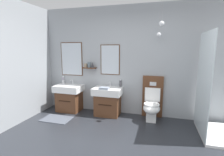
{
  "coord_description": "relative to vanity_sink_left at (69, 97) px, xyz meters",
  "views": [
    {
      "loc": [
        0.58,
        -2.04,
        1.64
      ],
      "look_at": [
        -0.51,
        1.8,
        0.94
      ],
      "focal_mm": 27.02,
      "sensor_mm": 36.0,
      "label": 1
    }
  ],
  "objects": [
    {
      "name": "wall_back",
      "position": [
        1.67,
        0.28,
        0.96
      ],
      "size": [
        4.95,
        0.57,
        2.66
      ],
      "color": "#999EA3",
      "rests_on": "ground"
    },
    {
      "name": "toothbrush_cup",
      "position": [
        -0.27,
        0.18,
        0.38
      ],
      "size": [
        0.07,
        0.07,
        0.21
      ],
      "color": "silver",
      "rests_on": "vanity_sink_left"
    },
    {
      "name": "bath_mat",
      "position": [
        0.0,
        -0.61,
        -0.36
      ],
      "size": [
        0.68,
        0.44,
        0.01
      ],
      "primitive_type": "cube",
      "color": "#474C56",
      "rests_on": "ground"
    },
    {
      "name": "tap_on_left_sink",
      "position": [
        0.0,
        0.19,
        0.39
      ],
      "size": [
        0.03,
        0.13,
        0.11
      ],
      "color": "silver",
      "rests_on": "vanity_sink_left"
    },
    {
      "name": "vanity_sink_right",
      "position": [
        1.07,
        0.0,
        0.0
      ],
      "size": [
        0.7,
        0.51,
        0.69
      ],
      "color": "#56331E",
      "rests_on": "ground"
    },
    {
      "name": "shower_tray",
      "position": [
        3.36,
        -0.42,
        0.04
      ],
      "size": [
        0.95,
        1.02,
        1.95
      ],
      "color": "white",
      "rests_on": "ground"
    },
    {
      "name": "folded_hand_towel",
      "position": [
        1.03,
        -0.16,
        0.34
      ],
      "size": [
        0.22,
        0.16,
        0.04
      ],
      "primitive_type": "cube",
      "color": "gray",
      "rests_on": "vanity_sink_right"
    },
    {
      "name": "toilet",
      "position": [
        2.14,
        0.02,
        0.01
      ],
      "size": [
        0.48,
        0.62,
        1.0
      ],
      "color": "#56331E",
      "rests_on": "ground"
    },
    {
      "name": "tap_on_right_sink",
      "position": [
        1.07,
        0.19,
        0.39
      ],
      "size": [
        0.03,
        0.13,
        0.11
      ],
      "color": "silver",
      "rests_on": "vanity_sink_right"
    },
    {
      "name": "soap_dispenser",
      "position": [
        1.35,
        0.19,
        0.41
      ],
      "size": [
        0.06,
        0.06,
        0.2
      ],
      "color": "#4C4C51",
      "rests_on": "vanity_sink_right"
    },
    {
      "name": "vanity_sink_left",
      "position": [
        0.0,
        0.0,
        0.0
      ],
      "size": [
        0.7,
        0.51,
        0.69
      ],
      "color": "#56331E",
      "rests_on": "ground"
    }
  ]
}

